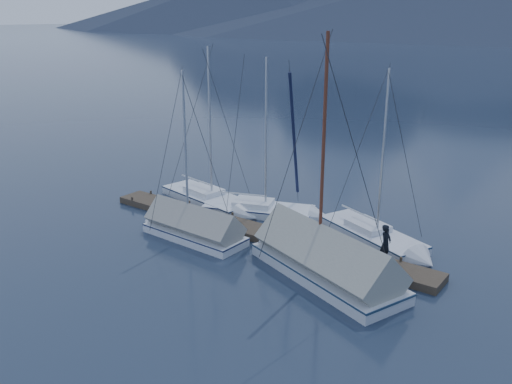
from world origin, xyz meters
TOP-DOWN VIEW (x-y plane):
  - ground at (0.00, 0.00)m, footprint 1000.00×1000.00m
  - dock at (0.00, 2.00)m, footprint 18.00×1.50m
  - mooring_posts at (-0.50, 2.00)m, footprint 15.12×1.52m
  - sailboat_open_left at (-4.23, 4.15)m, footprint 7.39×3.45m
  - sailboat_open_mid at (-0.86, 4.80)m, footprint 7.04×4.11m
  - sailboat_open_right at (5.41, 4.63)m, footprint 6.83×4.29m
  - sailboat_covered_near at (4.29, 0.34)m, footprint 8.54×5.12m
  - sailboat_covered_far at (-2.60, -0.04)m, footprint 6.20×2.62m
  - person at (6.46, 2.24)m, footprint 0.42×0.62m

SIDE VIEW (x-z plane):
  - ground at x=0.00m, z-range 0.00..0.00m
  - dock at x=0.00m, z-range -0.16..0.38m
  - sailboat_open_right at x=5.41m, z-range -4.23..4.54m
  - sailboat_open_mid at x=-0.86m, z-range -4.33..4.65m
  - sailboat_open_left at x=-4.23m, z-range -4.55..4.89m
  - mooring_posts at x=-0.50m, z-range 0.17..0.52m
  - sailboat_covered_far at x=-2.60m, z-range -3.89..4.73m
  - sailboat_covered_near at x=4.29m, z-range -4.79..5.85m
  - person at x=6.46m, z-range 0.34..1.98m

